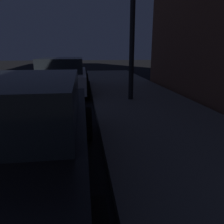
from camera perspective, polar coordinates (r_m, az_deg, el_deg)
car_black at (r=3.01m, az=-23.48°, el=-5.62°), size 1.97×4.50×1.43m
car_white at (r=9.25m, az=-12.82°, el=9.24°), size 2.13×4.31×1.43m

